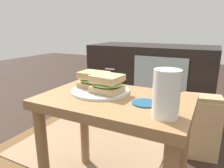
{
  "coord_description": "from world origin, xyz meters",
  "views": [
    {
      "loc": [
        0.32,
        -0.65,
        0.71
      ],
      "look_at": [
        -0.01,
        0.0,
        0.51
      ],
      "focal_mm": 32.79,
      "sensor_mm": 36.0,
      "label": 1
    }
  ],
  "objects_px": {
    "paper_bag": "(199,126)",
    "tv_cabinet": "(151,81)",
    "sandwich_back": "(107,83)",
    "coaster": "(145,103)",
    "sandwich_front": "(94,80)",
    "beer_glass": "(166,94)",
    "plate": "(100,91)"
  },
  "relations": [
    {
      "from": "sandwich_front",
      "to": "plate",
      "type": "bearing_deg",
      "value": -21.58
    },
    {
      "from": "sandwich_back",
      "to": "paper_bag",
      "type": "relative_size",
      "value": 0.35
    },
    {
      "from": "beer_glass",
      "to": "plate",
      "type": "bearing_deg",
      "value": 156.8
    },
    {
      "from": "tv_cabinet",
      "to": "coaster",
      "type": "height_order",
      "value": "tv_cabinet"
    },
    {
      "from": "tv_cabinet",
      "to": "sandwich_back",
      "type": "height_order",
      "value": "tv_cabinet"
    },
    {
      "from": "sandwich_back",
      "to": "tv_cabinet",
      "type": "bearing_deg",
      "value": 95.3
    },
    {
      "from": "tv_cabinet",
      "to": "sandwich_back",
      "type": "xyz_separation_m",
      "value": [
        0.09,
        -0.93,
        0.21
      ]
    },
    {
      "from": "plate",
      "to": "coaster",
      "type": "xyz_separation_m",
      "value": [
        0.2,
        -0.05,
        -0.0
      ]
    },
    {
      "from": "tv_cabinet",
      "to": "sandwich_back",
      "type": "bearing_deg",
      "value": -84.7
    },
    {
      "from": "coaster",
      "to": "paper_bag",
      "type": "distance_m",
      "value": 0.61
    },
    {
      "from": "sandwich_front",
      "to": "sandwich_back",
      "type": "xyz_separation_m",
      "value": [
        0.08,
        -0.03,
        0.0
      ]
    },
    {
      "from": "coaster",
      "to": "paper_bag",
      "type": "bearing_deg",
      "value": 72.44
    },
    {
      "from": "beer_glass",
      "to": "coaster",
      "type": "distance_m",
      "value": 0.13
    },
    {
      "from": "sandwich_back",
      "to": "paper_bag",
      "type": "xyz_separation_m",
      "value": [
        0.33,
        0.48,
        -0.33
      ]
    },
    {
      "from": "sandwich_back",
      "to": "coaster",
      "type": "xyz_separation_m",
      "value": [
        0.16,
        -0.03,
        -0.04
      ]
    },
    {
      "from": "plate",
      "to": "tv_cabinet",
      "type": "bearing_deg",
      "value": 92.91
    },
    {
      "from": "beer_glass",
      "to": "paper_bag",
      "type": "height_order",
      "value": "beer_glass"
    },
    {
      "from": "plate",
      "to": "paper_bag",
      "type": "relative_size",
      "value": 0.65
    },
    {
      "from": "plate",
      "to": "beer_glass",
      "type": "xyz_separation_m",
      "value": [
        0.29,
        -0.12,
        0.06
      ]
    },
    {
      "from": "beer_glass",
      "to": "paper_bag",
      "type": "bearing_deg",
      "value": 82.47
    },
    {
      "from": "tv_cabinet",
      "to": "beer_glass",
      "type": "xyz_separation_m",
      "value": [
        0.33,
        -1.04,
        0.24
      ]
    },
    {
      "from": "sandwich_front",
      "to": "paper_bag",
      "type": "xyz_separation_m",
      "value": [
        0.41,
        0.45,
        -0.33
      ]
    },
    {
      "from": "sandwich_back",
      "to": "beer_glass",
      "type": "distance_m",
      "value": 0.27
    },
    {
      "from": "sandwich_back",
      "to": "beer_glass",
      "type": "bearing_deg",
      "value": -23.46
    },
    {
      "from": "tv_cabinet",
      "to": "sandwich_front",
      "type": "distance_m",
      "value": 0.92
    },
    {
      "from": "sandwich_back",
      "to": "paper_bag",
      "type": "height_order",
      "value": "sandwich_back"
    },
    {
      "from": "paper_bag",
      "to": "tv_cabinet",
      "type": "bearing_deg",
      "value": 132.59
    },
    {
      "from": "tv_cabinet",
      "to": "paper_bag",
      "type": "bearing_deg",
      "value": -47.41
    },
    {
      "from": "coaster",
      "to": "beer_glass",
      "type": "bearing_deg",
      "value": -41.11
    },
    {
      "from": "sandwich_front",
      "to": "beer_glass",
      "type": "xyz_separation_m",
      "value": [
        0.33,
        -0.14,
        0.03
      ]
    },
    {
      "from": "tv_cabinet",
      "to": "paper_bag",
      "type": "xyz_separation_m",
      "value": [
        0.41,
        -0.45,
        -0.11
      ]
    },
    {
      "from": "sandwich_front",
      "to": "paper_bag",
      "type": "height_order",
      "value": "sandwich_front"
    }
  ]
}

